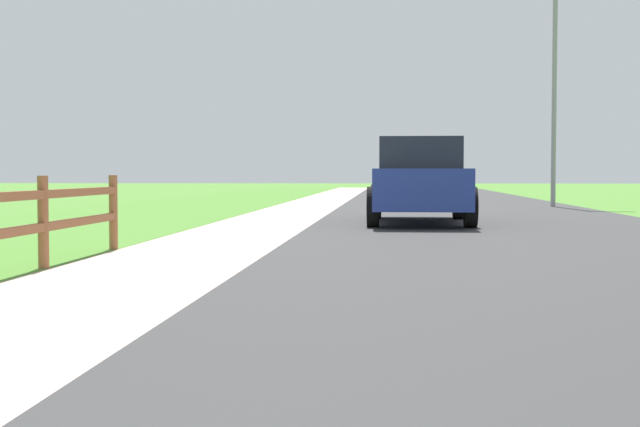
{
  "coord_description": "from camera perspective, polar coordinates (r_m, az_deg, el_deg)",
  "views": [
    {
      "loc": [
        1.51,
        0.09,
        0.99
      ],
      "look_at": [
        0.66,
        10.63,
        0.51
      ],
      "focal_mm": 50.25,
      "sensor_mm": 36.0,
      "label": 1
    }
  ],
  "objects": [
    {
      "name": "grass_verge",
      "position": [
        27.59,
        -8.01,
        0.54
      ],
      "size": [
        5.0,
        66.0,
        0.0
      ],
      "primitive_type": "cube",
      "color": "#4A802C",
      "rests_on": "ground"
    },
    {
      "name": "curb_concrete",
      "position": [
        27.3,
        -4.94,
        0.53
      ],
      "size": [
        6.0,
        66.0,
        0.01
      ],
      "primitive_type": "cube",
      "color": "#C0A497",
      "rests_on": "ground"
    },
    {
      "name": "street_lamp",
      "position": [
        27.16,
        14.93,
        8.65
      ],
      "size": [
        1.17,
        0.2,
        6.57
      ],
      "color": "gray",
      "rests_on": "ground"
    },
    {
      "name": "ground_plane",
      "position": [
        24.98,
        1.1,
        0.33
      ],
      "size": [
        120.0,
        120.0,
        0.0
      ],
      "primitive_type": "plane",
      "color": "#4A802C"
    },
    {
      "name": "road_asphalt",
      "position": [
        27.0,
        8.8,
        0.48
      ],
      "size": [
        7.0,
        66.0,
        0.01
      ],
      "primitive_type": "cube",
      "color": "#323232",
      "rests_on": "ground"
    },
    {
      "name": "parked_suv_blue",
      "position": [
        17.78,
        6.34,
        2.12
      ],
      "size": [
        1.98,
        4.8,
        1.67
      ],
      "color": "navy",
      "rests_on": "ground"
    }
  ]
}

